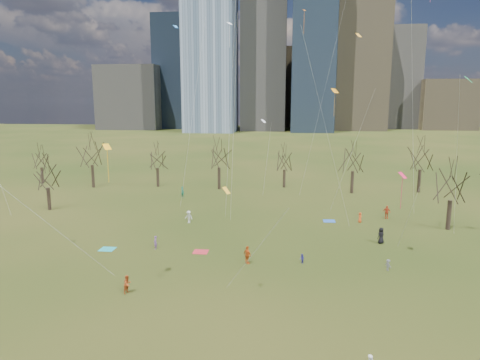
# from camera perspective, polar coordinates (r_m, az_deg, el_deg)

# --- Properties ---
(ground) EXTENTS (500.00, 500.00, 0.00)m
(ground) POSITION_cam_1_polar(r_m,az_deg,el_deg) (40.74, -1.90, -12.84)
(ground) COLOR black
(ground) RESTS_ON ground
(downtown_skyline) EXTENTS (212.50, 78.00, 118.00)m
(downtown_skyline) POSITION_cam_1_polar(r_m,az_deg,el_deg) (248.84, 4.64, 15.73)
(downtown_skyline) COLOR slate
(downtown_skyline) RESTS_ON ground
(bare_tree_row) EXTENTS (113.04, 29.80, 9.50)m
(bare_tree_row) POSITION_cam_1_polar(r_m,az_deg,el_deg) (75.12, 2.05, 2.82)
(bare_tree_row) COLOR black
(bare_tree_row) RESTS_ON ground
(blanket_teal) EXTENTS (1.60, 1.50, 0.03)m
(blanket_teal) POSITION_cam_1_polar(r_m,az_deg,el_deg) (50.03, -17.27, -8.79)
(blanket_teal) COLOR teal
(blanket_teal) RESTS_ON ground
(blanket_navy) EXTENTS (1.60, 1.50, 0.03)m
(blanket_navy) POSITION_cam_1_polar(r_m,az_deg,el_deg) (59.82, 11.81, -5.37)
(blanket_navy) COLOR blue
(blanket_navy) RESTS_ON ground
(blanket_crimson) EXTENTS (1.60, 1.50, 0.03)m
(blanket_crimson) POSITION_cam_1_polar(r_m,az_deg,el_deg) (47.23, -5.27, -9.51)
(blanket_crimson) COLOR #B8242F
(blanket_crimson) RESTS_ON ground
(person_2) EXTENTS (0.84, 0.94, 1.60)m
(person_2) POSITION_cam_1_polar(r_m,az_deg,el_deg) (38.59, -14.77, -13.29)
(person_2) COLOR #AD4218
(person_2) RESTS_ON ground
(person_3) EXTENTS (0.75, 0.83, 1.12)m
(person_3) POSITION_cam_1_polar(r_m,az_deg,el_deg) (44.40, 19.14, -10.65)
(person_3) COLOR slate
(person_3) RESTS_ON ground
(person_4) EXTENTS (1.08, 1.08, 1.84)m
(person_4) POSITION_cam_1_polar(r_m,az_deg,el_deg) (43.53, 0.99, -9.96)
(person_4) COLOR #D25417
(person_4) RESTS_ON ground
(person_6) EXTENTS (1.09, 1.04, 1.88)m
(person_6) POSITION_cam_1_polar(r_m,az_deg,el_deg) (52.01, 18.29, -7.04)
(person_6) COLOR black
(person_6) RESTS_ON ground
(person_7) EXTENTS (0.36, 0.54, 1.48)m
(person_7) POSITION_cam_1_polar(r_m,az_deg,el_deg) (48.61, -11.22, -8.18)
(person_7) COLOR #8050A0
(person_7) RESTS_ON ground
(person_8) EXTENTS (0.54, 0.59, 0.99)m
(person_8) POSITION_cam_1_polar(r_m,az_deg,el_deg) (44.19, 8.26, -10.35)
(person_8) COLOR #252294
(person_8) RESTS_ON ground
(person_9) EXTENTS (1.21, 0.92, 1.67)m
(person_9) POSITION_cam_1_polar(r_m,az_deg,el_deg) (57.97, -6.84, -4.89)
(person_9) COLOR silver
(person_9) RESTS_ON ground
(person_10) EXTENTS (1.09, 0.48, 1.83)m
(person_10) POSITION_cam_1_polar(r_m,az_deg,el_deg) (63.03, 18.97, -4.06)
(person_10) COLOR red
(person_10) RESTS_ON ground
(person_12) EXTENTS (0.60, 0.77, 1.38)m
(person_12) POSITION_cam_1_polar(r_m,az_deg,el_deg) (60.00, 15.71, -4.83)
(person_12) COLOR #E85019
(person_12) RESTS_ON ground
(person_13) EXTENTS (0.77, 0.76, 1.79)m
(person_13) POSITION_cam_1_polar(r_m,az_deg,el_deg) (73.47, -7.68, -1.57)
(person_13) COLOR #197459
(person_13) RESTS_ON ground
(kites_airborne) EXTENTS (57.22, 42.51, 36.51)m
(kites_airborne) POSITION_cam_1_polar(r_m,az_deg,el_deg) (49.54, 2.68, 9.32)
(kites_airborne) COLOR #FFAE15
(kites_airborne) RESTS_ON ground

